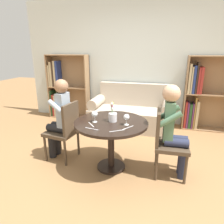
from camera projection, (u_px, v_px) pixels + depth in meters
ground_plane at (111, 167)px, 2.89m from camera, size 16.00×16.00×0.00m
back_wall at (136, 63)px, 4.41m from camera, size 5.20×0.05×2.70m
round_table at (111, 130)px, 2.72m from camera, size 0.99×0.99×0.70m
couch at (131, 113)px, 4.33m from camera, size 1.73×0.80×0.92m
bookshelf_left at (64, 89)px, 4.88m from camera, size 1.00×0.28×1.52m
bookshelf_right at (202, 95)px, 4.11m from camera, size 1.00×0.28×1.52m
chair_left at (65, 129)px, 2.99m from camera, size 0.47×0.47×0.90m
chair_right at (166, 140)px, 2.61m from camera, size 0.44×0.44×0.90m
person_left at (59, 118)px, 2.98m from camera, size 0.44×0.38×1.24m
person_right at (174, 128)px, 2.54m from camera, size 0.43×0.35×1.23m
wine_glass_left at (95, 114)px, 2.64m from camera, size 0.08×0.08×0.15m
wine_glass_right at (127, 117)px, 2.54m from camera, size 0.08×0.08×0.14m
flower_vase at (113, 116)px, 2.67m from camera, size 0.11×0.11×0.27m
knife_left_setting at (91, 125)px, 2.57m from camera, size 0.13×0.15×0.00m
fork_left_setting at (92, 129)px, 2.44m from camera, size 0.19×0.05×0.00m
knife_right_setting at (128, 128)px, 2.47m from camera, size 0.11×0.17×0.00m
fork_right_setting at (117, 131)px, 2.38m from camera, size 0.16×0.12×0.00m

